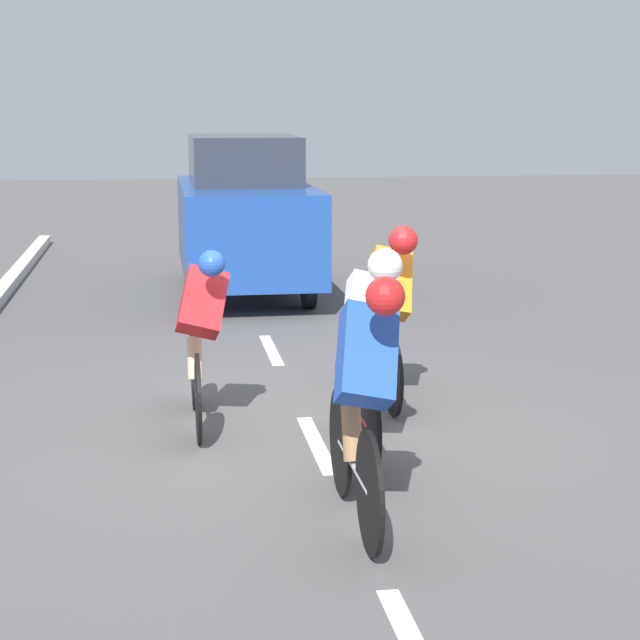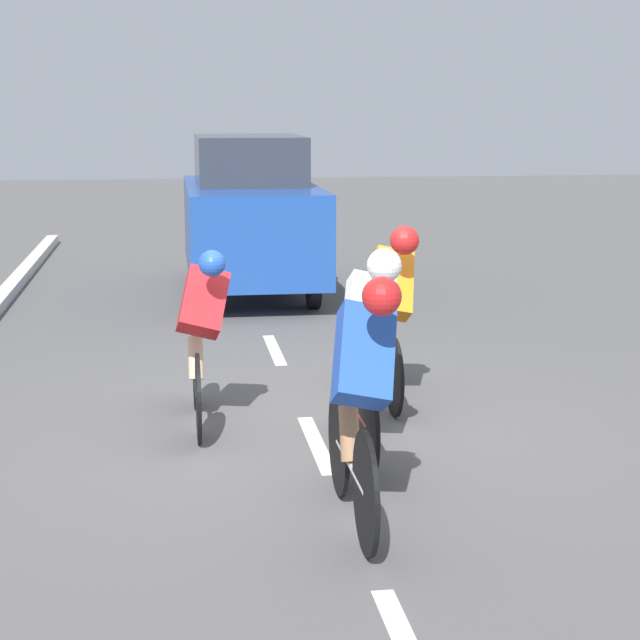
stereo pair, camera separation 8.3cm
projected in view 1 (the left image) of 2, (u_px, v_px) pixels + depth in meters
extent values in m
plane|color=#565454|center=(311.00, 433.00, 8.28)|extent=(60.00, 60.00, 0.00)
cube|color=white|center=(317.00, 444.00, 8.01)|extent=(0.12, 1.40, 0.01)
cube|color=white|center=(271.00, 350.00, 11.12)|extent=(0.12, 1.40, 0.01)
cylinder|color=black|center=(370.00, 350.00, 9.63)|extent=(0.03, 0.66, 0.66)
cylinder|color=black|center=(393.00, 377.00, 8.69)|extent=(0.03, 0.66, 0.66)
cylinder|color=navy|center=(381.00, 363.00, 9.16)|extent=(0.04, 0.96, 0.04)
cylinder|color=navy|center=(377.00, 335.00, 9.28)|extent=(0.04, 0.04, 0.42)
cylinder|color=green|center=(380.00, 350.00, 9.19)|extent=(0.07, 0.07, 0.16)
cylinder|color=tan|center=(379.00, 341.00, 9.20)|extent=(0.12, 0.23, 0.36)
cube|color=orange|center=(390.00, 284.00, 8.93)|extent=(0.42, 0.50, 0.64)
sphere|color=red|center=(403.00, 240.00, 8.65)|extent=(0.24, 0.24, 0.24)
cylinder|color=black|center=(344.00, 390.00, 8.21)|extent=(0.03, 0.70, 0.70)
cylinder|color=black|center=(369.00, 427.00, 7.25)|extent=(0.03, 0.70, 0.70)
cylinder|color=red|center=(356.00, 407.00, 7.73)|extent=(0.04, 0.99, 0.04)
cylinder|color=red|center=(352.00, 373.00, 7.85)|extent=(0.04, 0.04, 0.42)
cylinder|color=green|center=(355.00, 392.00, 7.76)|extent=(0.07, 0.07, 0.16)
cylinder|color=tan|center=(354.00, 381.00, 7.76)|extent=(0.12, 0.23, 0.36)
cube|color=white|center=(369.00, 315.00, 7.50)|extent=(0.45, 0.49, 0.64)
sphere|color=white|center=(385.00, 266.00, 7.23)|extent=(0.24, 0.24, 0.24)
cylinder|color=black|center=(193.00, 368.00, 8.93)|extent=(0.03, 0.68, 0.68)
cylinder|color=black|center=(198.00, 399.00, 7.99)|extent=(0.03, 0.68, 0.68)
cylinder|color=black|center=(196.00, 383.00, 8.46)|extent=(0.04, 0.96, 0.04)
cylinder|color=black|center=(194.00, 352.00, 8.58)|extent=(0.04, 0.04, 0.42)
cylinder|color=green|center=(195.00, 369.00, 8.49)|extent=(0.07, 0.07, 0.16)
cylinder|color=beige|center=(195.00, 358.00, 8.49)|extent=(0.12, 0.23, 0.36)
cube|color=red|center=(203.00, 302.00, 8.24)|extent=(0.44, 0.45, 0.59)
sphere|color=blue|center=(212.00, 264.00, 7.97)|extent=(0.20, 0.20, 0.20)
cylinder|color=black|center=(340.00, 441.00, 6.92)|extent=(0.03, 0.71, 0.71)
cylinder|color=black|center=(369.00, 493.00, 5.99)|extent=(0.03, 0.71, 0.71)
cylinder|color=#B7B7BC|center=(353.00, 465.00, 6.46)|extent=(0.04, 0.96, 0.04)
cylinder|color=#B7B7BC|center=(349.00, 424.00, 6.58)|extent=(0.04, 0.04, 0.42)
cylinder|color=yellow|center=(352.00, 447.00, 6.49)|extent=(0.07, 0.07, 0.16)
cylinder|color=#9E704C|center=(351.00, 433.00, 6.49)|extent=(0.12, 0.23, 0.36)
cube|color=blue|center=(367.00, 355.00, 6.23)|extent=(0.43, 0.50, 0.64)
sphere|color=red|center=(385.00, 296.00, 5.95)|extent=(0.23, 0.23, 0.23)
cylinder|color=black|center=(309.00, 283.00, 13.34)|extent=(0.14, 0.64, 0.64)
cylinder|color=black|center=(199.00, 286.00, 13.14)|extent=(0.14, 0.64, 0.64)
cylinder|color=black|center=(285.00, 256.00, 15.71)|extent=(0.14, 0.64, 0.64)
cylinder|color=black|center=(192.00, 258.00, 15.51)|extent=(0.14, 0.64, 0.64)
cube|color=#1E479E|center=(245.00, 227.00, 14.32)|extent=(1.70, 3.94, 1.15)
cube|color=#2D333D|center=(243.00, 159.00, 14.33)|extent=(1.39, 2.17, 0.63)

